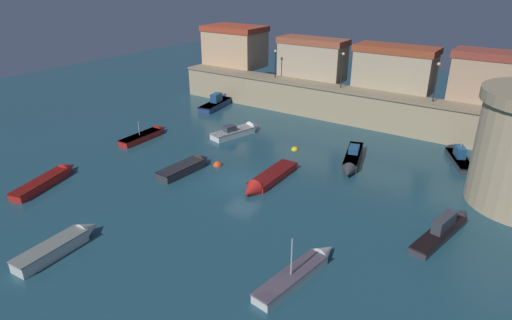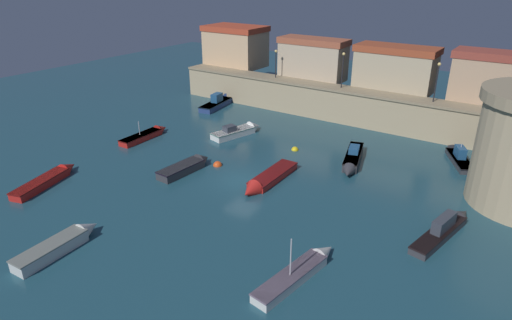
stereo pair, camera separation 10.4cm
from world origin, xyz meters
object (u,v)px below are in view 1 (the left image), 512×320
quay_lamp_1 (342,65)px  quay_lamp_2 (437,76)px  quay_lamp_0 (275,59)px  mooring_buoy_0 (217,166)px  moored_boat_2 (456,155)px  moored_boat_5 (188,166)px  moored_boat_8 (220,102)px  moored_boat_4 (49,179)px  moored_boat_9 (266,180)px  moored_boat_3 (240,131)px  moored_boat_6 (352,159)px  moored_boat_1 (302,270)px  moored_boat_7 (147,134)px  moored_boat_10 (62,244)px  moored_boat_0 (446,227)px  mooring_buoy_1 (295,150)px

quay_lamp_1 → quay_lamp_2: size_ratio=1.00×
quay_lamp_0 → mooring_buoy_0: 19.35m
moored_boat_2 → moored_boat_5: moored_boat_2 is taller
quay_lamp_0 → moored_boat_8: quay_lamp_0 is taller
moored_boat_5 → moored_boat_8: 19.42m
moored_boat_4 → moored_boat_9: moored_boat_9 is taller
moored_boat_3 → moored_boat_6: moored_boat_6 is taller
moored_boat_1 → quay_lamp_1: bearing=28.5°
moored_boat_7 → moored_boat_8: size_ratio=0.83×
quay_lamp_0 → moored_boat_1: (18.41, -26.68, -5.64)m
moored_boat_8 → moored_boat_10: 31.83m
moored_boat_4 → moored_boat_6: moored_boat_6 is taller
quay_lamp_0 → moored_boat_4: quay_lamp_0 is taller
quay_lamp_1 → moored_boat_6: (6.16, -10.75, -5.81)m
moored_boat_0 → moored_boat_4: moored_boat_0 is taller
quay_lamp_1 → mooring_buoy_0: 19.08m
moored_boat_1 → moored_boat_3: size_ratio=1.10×
moored_boat_4 → moored_boat_5: bearing=-59.4°
quay_lamp_2 → moored_boat_9: size_ratio=0.55×
moored_boat_3 → moored_boat_4: size_ratio=0.93×
moored_boat_5 → moored_boat_10: 13.09m
moored_boat_0 → moored_boat_4: (-28.17, -10.23, -0.08)m
moored_boat_0 → moored_boat_8: bearing=76.0°
moored_boat_2 → moored_boat_8: bearing=60.7°
quay_lamp_2 → moored_boat_10: (-13.37, -32.81, -5.87)m
moored_boat_6 → moored_boat_10: size_ratio=1.21×
mooring_buoy_0 → moored_boat_4: bearing=-131.9°
moored_boat_3 → moored_boat_7: moored_boat_7 is taller
moored_boat_1 → moored_boat_4: size_ratio=1.03×
moored_boat_1 → moored_boat_3: moored_boat_1 is taller
moored_boat_1 → moored_boat_10: bearing=122.9°
moored_boat_0 → moored_boat_1: moored_boat_1 is taller
mooring_buoy_0 → quay_lamp_1: bearing=78.9°
moored_boat_0 → moored_boat_6: bearing=65.2°
quay_lamp_0 → quay_lamp_2: (18.44, 0.00, 0.32)m
moored_boat_3 → moored_boat_0: bearing=-93.7°
moored_boat_0 → moored_boat_10: moored_boat_0 is taller
moored_boat_8 → mooring_buoy_1: moored_boat_8 is taller
moored_boat_0 → quay_lamp_1: bearing=53.0°
quay_lamp_2 → moored_boat_0: quay_lamp_2 is taller
quay_lamp_2 → moored_boat_0: (5.67, -17.65, -5.87)m
quay_lamp_1 → moored_boat_10: (-3.50, -32.81, -5.86)m
quay_lamp_1 → moored_boat_10: bearing=-96.1°
quay_lamp_0 → mooring_buoy_1: bearing=-50.2°
moored_boat_10 → mooring_buoy_0: bearing=-3.8°
moored_boat_4 → moored_boat_2: bearing=-64.0°
quay_lamp_1 → moored_boat_4: (-12.64, -27.88, -5.94)m
quay_lamp_1 → moored_boat_3: size_ratio=0.62×
moored_boat_0 → moored_boat_7: 29.37m
moored_boat_2 → moored_boat_9: size_ratio=0.88×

